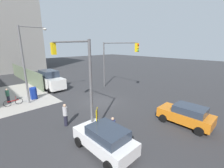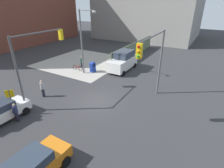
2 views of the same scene
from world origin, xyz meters
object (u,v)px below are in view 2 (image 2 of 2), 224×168
at_px(smokestack, 72,2).
at_px(sedan_orange, 33,167).
at_px(pedestrian_waiting, 42,88).
at_px(pedestrian_walking_north, 16,112).
at_px(traffic_signal_nw_corner, 37,54).
at_px(mailbox_blue, 93,66).
at_px(street_lamp_corner, 83,38).
at_px(pedestrian_crossing, 82,62).
at_px(bicycle_leaning_on_fence, 78,68).
at_px(sedan_white, 1,111).
at_px(van_white_delivery, 123,61).
at_px(traffic_signal_se_corner, 154,56).

xyz_separation_m(smokestack, sedan_orange, (-39.43, -31.72, -7.90)).
xyz_separation_m(pedestrian_waiting, pedestrian_walking_north, (-3.80, -1.40, -0.12)).
relative_size(smokestack, traffic_signal_nw_corner, 2.69).
bearing_deg(sedan_orange, pedestrian_waiting, 47.06).
distance_m(mailbox_blue, sedan_orange, 16.11).
bearing_deg(traffic_signal_nw_corner, street_lamp_corner, 7.06).
bearing_deg(pedestrian_waiting, traffic_signal_nw_corner, 139.75).
height_order(pedestrian_crossing, bicycle_leaning_on_fence, pedestrian_crossing).
distance_m(traffic_signal_nw_corner, pedestrian_crossing, 10.37).
relative_size(traffic_signal_nw_corner, sedan_white, 1.61).
distance_m(van_white_delivery, pedestrian_crossing, 6.04).
bearing_deg(pedestrian_crossing, pedestrian_waiting, 100.48).
bearing_deg(sedan_orange, van_white_delivery, 11.40).
xyz_separation_m(smokestack, pedestrian_waiting, (-32.99, -24.80, -7.79)).
height_order(street_lamp_corner, sedan_white, street_lamp_corner).
distance_m(smokestack, mailbox_blue, 36.10).
relative_size(traffic_signal_se_corner, mailbox_blue, 4.55).
height_order(smokestack, pedestrian_crossing, smokestack).
height_order(traffic_signal_nw_corner, sedan_white, traffic_signal_nw_corner).
xyz_separation_m(traffic_signal_nw_corner, mailbox_blue, (8.60, 0.50, -3.87)).
xyz_separation_m(mailbox_blue, van_white_delivery, (2.83, -3.20, 0.52)).
xyz_separation_m(traffic_signal_nw_corner, sedan_white, (-3.91, 0.43, -3.79)).
bearing_deg(van_white_delivery, street_lamp_corner, 136.87).
distance_m(street_lamp_corner, pedestrian_waiting, 8.07).
bearing_deg(smokestack, bicycle_leaning_on_fence, -138.07).
distance_m(van_white_delivery, pedestrian_waiting, 11.54).
bearing_deg(sedan_white, pedestrian_crossing, 10.66).
distance_m(van_white_delivery, bicycle_leaning_on_fence, 6.46).
height_order(pedestrian_walking_north, bicycle_leaning_on_fence, pedestrian_walking_north).
bearing_deg(mailbox_blue, sedan_orange, -155.34).
height_order(traffic_signal_nw_corner, pedestrian_crossing, traffic_signal_nw_corner).
bearing_deg(van_white_delivery, mailbox_blue, 131.44).
height_order(traffic_signal_nw_corner, pedestrian_waiting, traffic_signal_nw_corner).
bearing_deg(street_lamp_corner, bicycle_leaning_on_fence, 75.54).
relative_size(traffic_signal_nw_corner, bicycle_leaning_on_fence, 3.71).
relative_size(mailbox_blue, sedan_orange, 0.36).
relative_size(traffic_signal_nw_corner, mailbox_blue, 4.55).
bearing_deg(pedestrian_walking_north, traffic_signal_nw_corner, -139.10).
bearing_deg(pedestrian_crossing, sedan_white, 97.11).
bearing_deg(pedestrian_waiting, van_white_delivery, -117.51).
bearing_deg(street_lamp_corner, sedan_white, -177.49).
distance_m(street_lamp_corner, van_white_delivery, 6.32).
distance_m(pedestrian_walking_north, bicycle_leaning_on_fence, 11.91).
height_order(traffic_signal_se_corner, sedan_orange, traffic_signal_se_corner).
height_order(traffic_signal_se_corner, mailbox_blue, traffic_signal_se_corner).
bearing_deg(smokestack, street_lamp_corner, -136.45).
height_order(traffic_signal_nw_corner, sedan_orange, traffic_signal_nw_corner).
height_order(traffic_signal_se_corner, street_lamp_corner, street_lamp_corner).
bearing_deg(van_white_delivery, traffic_signal_nw_corner, 166.71).
distance_m(sedan_white, bicycle_leaning_on_fence, 12.13).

